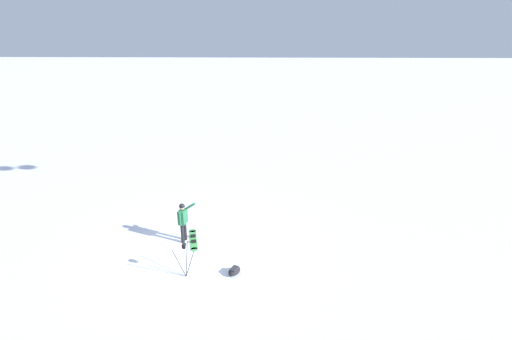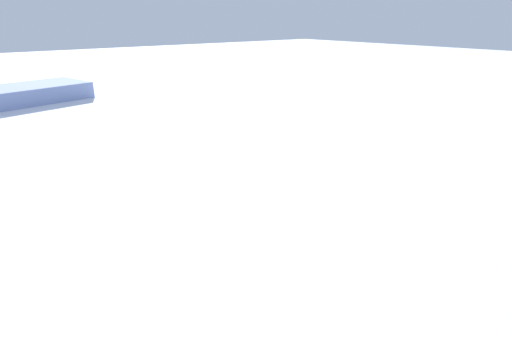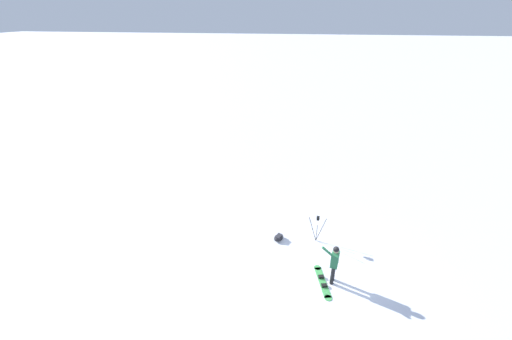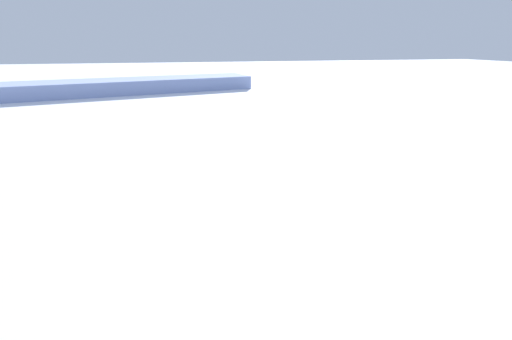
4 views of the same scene
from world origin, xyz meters
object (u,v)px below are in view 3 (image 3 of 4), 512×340
Objects in this scene: snowboard at (323,282)px; camera_tripod at (317,224)px; snowboarder at (334,261)px; gear_bag_large at (279,237)px.

snowboard is 2.63m from camera_tripod.
snowboarder is at bearing 103.84° from camera_tripod.
camera_tripod is at bearing -76.16° from snowboarder.
snowboard is at bearing 16.36° from snowboarder.
snowboarder is 2.43m from camera_tripod.
gear_bag_large reaches higher than snowboard.
snowboarder is 1.04m from snowboard.
gear_bag_large is at bearing -50.01° from snowboard.
snowboarder is at bearing 136.02° from gear_bag_large.
camera_tripod is (0.24, -2.46, 0.89)m from snowboard.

